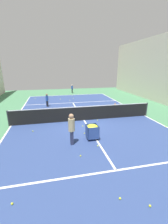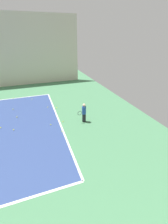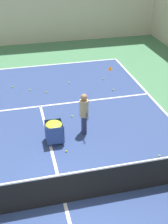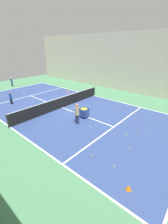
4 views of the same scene
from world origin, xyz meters
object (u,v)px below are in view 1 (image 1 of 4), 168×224
tennis_net (84,113)px  player_near_baseline (72,88)px  ball_cart (92,129)px  child_midcourt (47,99)px  coach_at_net (72,127)px  training_cone_1 (115,104)px

tennis_net → player_near_baseline: bearing=-93.9°
player_near_baseline → ball_cart: player_near_baseline is taller
child_midcourt → player_near_baseline: bearing=124.9°
tennis_net → child_midcourt: size_ratio=8.08×
tennis_net → player_near_baseline: player_near_baseline is taller
tennis_net → coach_at_net: coach_at_net is taller
player_near_baseline → training_cone_1: player_near_baseline is taller
ball_cart → tennis_net: bearing=-93.8°
tennis_net → player_near_baseline: 12.11m
training_cone_1 → child_midcourt: bearing=-10.6°
child_midcourt → coach_at_net: bearing=-19.7°
child_midcourt → training_cone_1: bearing=50.2°
tennis_net → coach_at_net: (1.38, 3.35, 0.38)m
coach_at_net → ball_cart: (-1.19, -0.33, -0.36)m
coach_at_net → child_midcourt: size_ratio=1.27×
tennis_net → ball_cart: size_ratio=12.77×
player_near_baseline → child_midcourt: child_midcourt is taller
player_near_baseline → training_cone_1: bearing=18.9°
player_near_baseline → coach_at_net: (2.21, 15.42, 0.20)m
player_near_baseline → child_midcourt: bearing=-27.4°
coach_at_net → child_midcourt: (1.35, -8.09, -0.20)m
coach_at_net → child_midcourt: 8.20m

